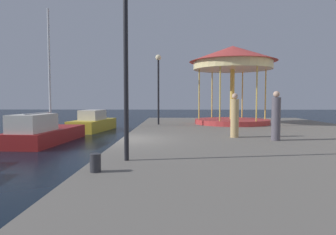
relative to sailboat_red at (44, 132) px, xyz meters
name	(u,v)px	position (x,y,z in m)	size (l,w,h in m)	color
ground_plane	(121,159)	(4.89, -4.12, -0.62)	(120.00, 120.00, 0.00)	black
quay_dock	(279,149)	(11.21, -4.12, -0.22)	(12.65, 28.38, 0.80)	slate
sailboat_red	(44,132)	(0.00, 0.00, 0.00)	(2.45, 6.08, 7.40)	maroon
motorboat_yellow	(93,123)	(0.88, 6.65, -0.03)	(2.66, 5.24, 1.59)	gold
carousel	(233,66)	(10.81, 3.58, 3.90)	(5.59, 5.59, 5.02)	#B23333
lamp_post_near_edge	(126,41)	(5.78, -8.38, 3.23)	(0.36, 0.36, 4.50)	black
lamp_post_mid_promenade	(158,77)	(6.05, 2.98, 3.17)	(0.36, 0.36, 4.39)	black
bollard_south	(95,163)	(5.30, -9.64, 0.38)	(0.24, 0.24, 0.40)	#2D2D33
person_by_the_water	(235,117)	(9.54, -3.51, 1.04)	(0.34, 0.34, 1.84)	tan
person_near_carousel	(276,117)	(10.94, -4.44, 1.07)	(0.34, 0.34, 1.90)	#514C56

